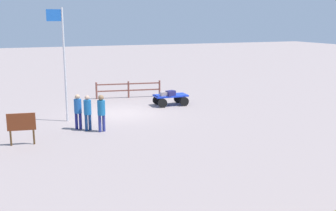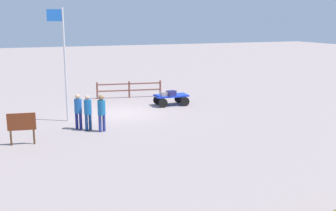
{
  "view_description": "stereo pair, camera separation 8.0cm",
  "coord_description": "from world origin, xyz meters",
  "px_view_note": "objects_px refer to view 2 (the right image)",
  "views": [
    {
      "loc": [
        5.87,
        21.78,
        5.14
      ],
      "look_at": [
        -0.42,
        6.0,
        1.58
      ],
      "focal_mm": 43.91,
      "sensor_mm": 36.0,
      "label": 1
    },
    {
      "loc": [
        5.8,
        21.81,
        5.14
      ],
      "look_at": [
        -0.42,
        6.0,
        1.58
      ],
      "focal_mm": 43.91,
      "sensor_mm": 36.0,
      "label": 2
    }
  ],
  "objects_px": {
    "suitcase_olive": "(171,93)",
    "flagpole": "(63,57)",
    "signboard": "(22,124)",
    "luggage_cart": "(171,98)",
    "suitcase_tan": "(166,94)",
    "worker_supervisor": "(102,110)",
    "worker_trailing": "(78,109)",
    "worker_lead": "(88,110)"
  },
  "relations": [
    {
      "from": "suitcase_tan",
      "to": "worker_supervisor",
      "type": "height_order",
      "value": "worker_supervisor"
    },
    {
      "from": "luggage_cart",
      "to": "suitcase_tan",
      "type": "xyz_separation_m",
      "value": [
        0.41,
        0.22,
        0.31
      ]
    },
    {
      "from": "suitcase_tan",
      "to": "flagpole",
      "type": "height_order",
      "value": "flagpole"
    },
    {
      "from": "worker_supervisor",
      "to": "flagpole",
      "type": "distance_m",
      "value": 3.74
    },
    {
      "from": "suitcase_tan",
      "to": "flagpole",
      "type": "relative_size",
      "value": 0.11
    },
    {
      "from": "suitcase_tan",
      "to": "worker_supervisor",
      "type": "bearing_deg",
      "value": 41.06
    },
    {
      "from": "worker_trailing",
      "to": "suitcase_olive",
      "type": "bearing_deg",
      "value": -151.53
    },
    {
      "from": "worker_lead",
      "to": "worker_trailing",
      "type": "height_order",
      "value": "worker_trailing"
    },
    {
      "from": "flagpole",
      "to": "signboard",
      "type": "height_order",
      "value": "flagpole"
    },
    {
      "from": "worker_lead",
      "to": "worker_supervisor",
      "type": "bearing_deg",
      "value": 140.64
    },
    {
      "from": "flagpole",
      "to": "suitcase_olive",
      "type": "bearing_deg",
      "value": -167.25
    },
    {
      "from": "luggage_cart",
      "to": "worker_trailing",
      "type": "relative_size",
      "value": 1.2
    },
    {
      "from": "luggage_cart",
      "to": "flagpole",
      "type": "bearing_deg",
      "value": 14.96
    },
    {
      "from": "luggage_cart",
      "to": "suitcase_tan",
      "type": "bearing_deg",
      "value": 27.87
    },
    {
      "from": "suitcase_olive",
      "to": "signboard",
      "type": "distance_m",
      "value": 10.02
    },
    {
      "from": "worker_supervisor",
      "to": "signboard",
      "type": "bearing_deg",
      "value": 13.03
    },
    {
      "from": "worker_lead",
      "to": "signboard",
      "type": "distance_m",
      "value": 3.26
    },
    {
      "from": "suitcase_olive",
      "to": "suitcase_tan",
      "type": "bearing_deg",
      "value": -12.52
    },
    {
      "from": "luggage_cart",
      "to": "signboard",
      "type": "xyz_separation_m",
      "value": [
        8.79,
        5.25,
        0.43
      ]
    },
    {
      "from": "worker_supervisor",
      "to": "flagpole",
      "type": "bearing_deg",
      "value": -64.65
    },
    {
      "from": "suitcase_olive",
      "to": "signboard",
      "type": "xyz_separation_m",
      "value": [
        8.7,
        4.97,
        0.09
      ]
    },
    {
      "from": "luggage_cart",
      "to": "worker_trailing",
      "type": "xyz_separation_m",
      "value": [
        6.19,
        3.59,
        0.53
      ]
    },
    {
      "from": "signboard",
      "to": "luggage_cart",
      "type": "bearing_deg",
      "value": -149.15
    },
    {
      "from": "worker_lead",
      "to": "flagpole",
      "type": "height_order",
      "value": "flagpole"
    },
    {
      "from": "worker_supervisor",
      "to": "luggage_cart",
      "type": "bearing_deg",
      "value": -139.82
    },
    {
      "from": "suitcase_olive",
      "to": "flagpole",
      "type": "distance_m",
      "value": 7.05
    },
    {
      "from": "suitcase_tan",
      "to": "worker_trailing",
      "type": "bearing_deg",
      "value": 30.3
    },
    {
      "from": "luggage_cart",
      "to": "worker_trailing",
      "type": "distance_m",
      "value": 7.17
    },
    {
      "from": "luggage_cart",
      "to": "suitcase_olive",
      "type": "height_order",
      "value": "suitcase_olive"
    },
    {
      "from": "luggage_cart",
      "to": "signboard",
      "type": "height_order",
      "value": "signboard"
    },
    {
      "from": "worker_lead",
      "to": "suitcase_tan",
      "type": "bearing_deg",
      "value": -145.1
    },
    {
      "from": "worker_trailing",
      "to": "flagpole",
      "type": "xyz_separation_m",
      "value": [
        0.33,
        -1.85,
        2.31
      ]
    },
    {
      "from": "worker_trailing",
      "to": "flagpole",
      "type": "distance_m",
      "value": 2.98
    },
    {
      "from": "luggage_cart",
      "to": "worker_lead",
      "type": "xyz_separation_m",
      "value": [
        5.8,
        3.98,
        0.52
      ]
    },
    {
      "from": "suitcase_olive",
      "to": "flagpole",
      "type": "xyz_separation_m",
      "value": [
        6.43,
        1.46,
        2.5
      ]
    },
    {
      "from": "suitcase_tan",
      "to": "worker_supervisor",
      "type": "relative_size",
      "value": 0.37
    },
    {
      "from": "luggage_cart",
      "to": "suitcase_olive",
      "type": "distance_m",
      "value": 0.45
    },
    {
      "from": "flagpole",
      "to": "worker_supervisor",
      "type": "bearing_deg",
      "value": 115.35
    },
    {
      "from": "worker_supervisor",
      "to": "signboard",
      "type": "relative_size",
      "value": 1.29
    },
    {
      "from": "flagpole",
      "to": "signboard",
      "type": "distance_m",
      "value": 4.82
    },
    {
      "from": "worker_lead",
      "to": "signboard",
      "type": "bearing_deg",
      "value": 23.06
    },
    {
      "from": "suitcase_olive",
      "to": "luggage_cart",
      "type": "bearing_deg",
      "value": -107.23
    }
  ]
}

